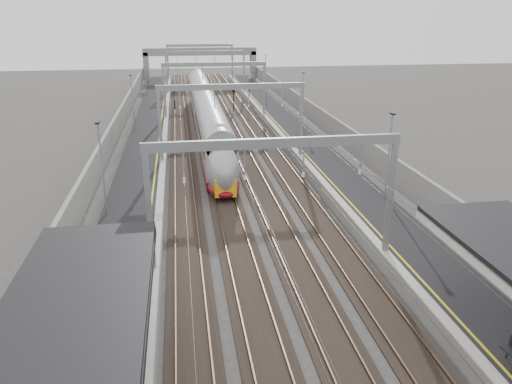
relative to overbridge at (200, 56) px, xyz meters
name	(u,v)px	position (x,y,z in m)	size (l,w,h in m)	color
platform_left	(145,157)	(-8.00, -55.00, -4.81)	(4.00, 120.00, 1.00)	black
platform_right	(310,151)	(8.00, -55.00, -4.81)	(4.00, 120.00, 1.00)	black
tracks	(229,158)	(0.00, -55.00, -5.26)	(11.40, 140.00, 0.20)	black
overhead_line	(222,86)	(0.00, -48.38, 0.83)	(13.00, 140.00, 6.60)	gray
overbridge	(200,56)	(0.00, 0.00, 0.00)	(22.00, 2.20, 6.90)	slate
wall_left	(109,147)	(-11.20, -55.00, -3.71)	(0.30, 120.00, 3.20)	slate
wall_right	(341,139)	(11.20, -55.00, -3.71)	(0.30, 120.00, 3.20)	slate
train	(207,119)	(-1.50, -45.42, -3.32)	(2.55, 46.50, 4.04)	maroon
signal_green	(174,93)	(-5.20, -28.21, -2.89)	(0.32, 0.32, 3.48)	black
signal_red_near	(233,94)	(3.20, -30.09, -2.89)	(0.32, 0.32, 3.48)	black
signal_red_far	(249,94)	(5.40, -30.20, -2.89)	(0.32, 0.32, 3.48)	black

